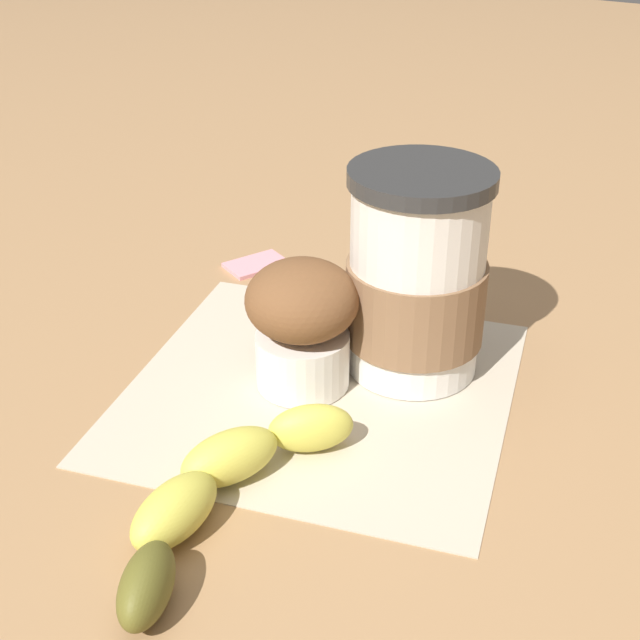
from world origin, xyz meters
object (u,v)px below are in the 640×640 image
(banana, at_px, (220,490))
(sugar_packet, at_px, (256,263))
(coffee_cup, at_px, (416,281))
(muffin, at_px, (298,324))

(banana, relative_size, sugar_packet, 3.99)
(coffee_cup, relative_size, sugar_packet, 2.85)
(coffee_cup, xyz_separation_m, muffin, (0.06, -0.05, -0.02))
(banana, xyz_separation_m, sugar_packet, (-0.27, -0.15, -0.01))
(coffee_cup, distance_m, banana, 0.20)
(banana, bearing_deg, coffee_cup, 170.76)
(banana, bearing_deg, sugar_packet, -150.99)
(muffin, bearing_deg, sugar_packet, -138.53)
(muffin, distance_m, banana, 0.13)
(sugar_packet, bearing_deg, banana, 29.01)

